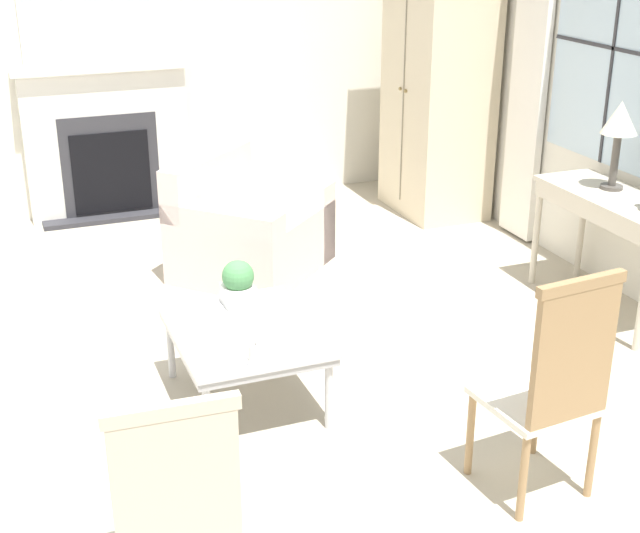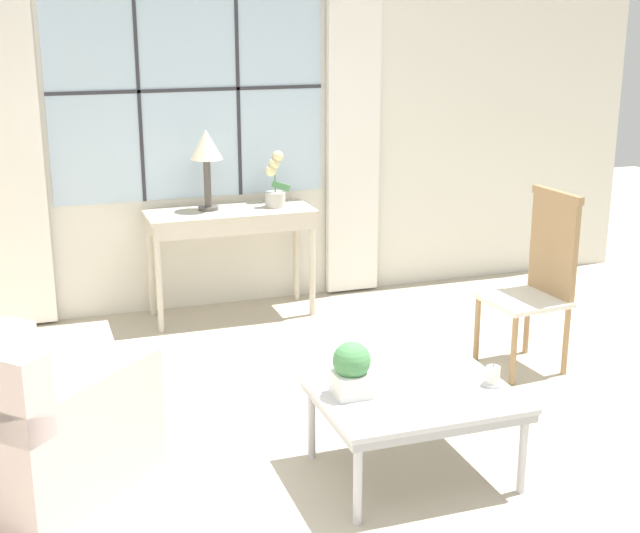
# 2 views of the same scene
# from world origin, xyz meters

# --- Properties ---
(ground_plane) EXTENTS (14.00, 14.00, 0.00)m
(ground_plane) POSITION_xyz_m (0.00, 0.00, 0.00)
(ground_plane) COLOR #B2A893
(wall_back_windowed) EXTENTS (7.20, 0.14, 2.80)m
(wall_back_windowed) POSITION_xyz_m (0.00, 3.02, 1.39)
(wall_back_windowed) COLOR silver
(wall_back_windowed) RESTS_ON ground_plane
(console_table) EXTENTS (1.17, 0.45, 0.77)m
(console_table) POSITION_xyz_m (0.20, 2.71, 0.68)
(console_table) COLOR beige
(console_table) RESTS_ON ground_plane
(table_lamp) EXTENTS (0.23, 0.23, 0.56)m
(table_lamp) POSITION_xyz_m (0.06, 2.77, 1.20)
(table_lamp) COLOR #4C4742
(table_lamp) RESTS_ON console_table
(potted_orchid) EXTENTS (0.18, 0.14, 0.40)m
(potted_orchid) POSITION_xyz_m (0.53, 2.72, 0.93)
(potted_orchid) COLOR #BCB7AD
(potted_orchid) RESTS_ON console_table
(armchair_upholstered) EXTENTS (1.31, 1.31, 0.82)m
(armchair_upholstered) POSITION_xyz_m (-1.29, 0.75, 0.29)
(armchair_upholstered) COLOR beige
(armchair_upholstered) RESTS_ON ground_plane
(side_chair_wooden) EXTENTS (0.48, 0.48, 1.10)m
(side_chair_wooden) POSITION_xyz_m (1.75, 1.19, 0.60)
(side_chair_wooden) COLOR white
(side_chair_wooden) RESTS_ON ground_plane
(coffee_table) EXTENTS (0.90, 0.72, 0.43)m
(coffee_table) POSITION_xyz_m (0.47, 0.20, 0.38)
(coffee_table) COLOR #BCBCC1
(coffee_table) RESTS_ON ground_plane
(potted_plant_small) EXTENTS (0.17, 0.17, 0.26)m
(potted_plant_small) POSITION_xyz_m (0.18, 0.26, 0.56)
(potted_plant_small) COLOR white
(potted_plant_small) RESTS_ON coffee_table
(pillar_candle) EXTENTS (0.09, 0.09, 0.11)m
(pillar_candle) POSITION_xyz_m (0.85, 0.14, 0.47)
(pillar_candle) COLOR silver
(pillar_candle) RESTS_ON coffee_table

